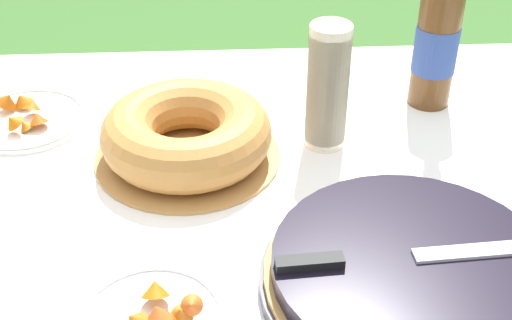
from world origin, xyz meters
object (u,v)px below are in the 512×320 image
at_px(serving_knife, 392,257).
at_px(snack_plate_near, 26,117).
at_px(cup_stack, 328,87).
at_px(cider_bottle_amber, 437,38).
at_px(snack_plate_left, 153,318).
at_px(berry_tart, 411,274).
at_px(bundt_cake, 187,135).

bearing_deg(serving_knife, snack_plate_near, 137.30).
xyz_separation_m(serving_knife, cup_stack, (-0.04, 0.37, 0.05)).
distance_m(serving_knife, cup_stack, 0.38).
bearing_deg(cup_stack, serving_knife, -84.14).
height_order(cider_bottle_amber, snack_plate_left, cider_bottle_amber).
relative_size(berry_tart, cup_stack, 1.80).
bearing_deg(snack_plate_left, serving_knife, 8.06).
bearing_deg(bundt_cake, cup_stack, 8.42).
height_order(berry_tart, cider_bottle_amber, cider_bottle_amber).
bearing_deg(snack_plate_left, cup_stack, 56.56).
bearing_deg(serving_knife, bundt_cake, 125.81).
bearing_deg(snack_plate_near, snack_plate_left, -62.14).
distance_m(serving_knife, snack_plate_near, 0.75).
xyz_separation_m(berry_tart, cup_stack, (-0.07, 0.37, 0.09)).
relative_size(cup_stack, snack_plate_near, 1.02).
relative_size(serving_knife, cup_stack, 1.65).
relative_size(cider_bottle_amber, snack_plate_left, 1.84).
height_order(serving_knife, cup_stack, cup_stack).
height_order(serving_knife, snack_plate_near, serving_knife).
height_order(snack_plate_near, snack_plate_left, snack_plate_near).
distance_m(berry_tart, snack_plate_left, 0.35).
relative_size(bundt_cake, snack_plate_left, 1.66).
relative_size(serving_knife, snack_plate_left, 1.94).
relative_size(bundt_cake, cup_stack, 1.41).
height_order(serving_knife, cider_bottle_amber, cider_bottle_amber).
relative_size(berry_tart, serving_knife, 1.09).
distance_m(cider_bottle_amber, snack_plate_near, 0.78).
bearing_deg(bundt_cake, snack_plate_near, 156.51).
bearing_deg(cup_stack, bundt_cake, -171.58).
relative_size(berry_tart, bundt_cake, 1.28).
xyz_separation_m(berry_tart, serving_knife, (-0.03, -0.00, 0.04)).
height_order(berry_tart, bundt_cake, bundt_cake).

